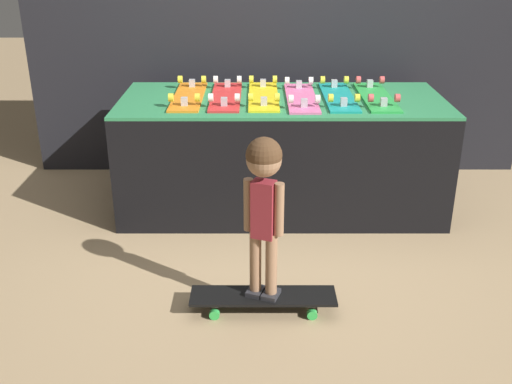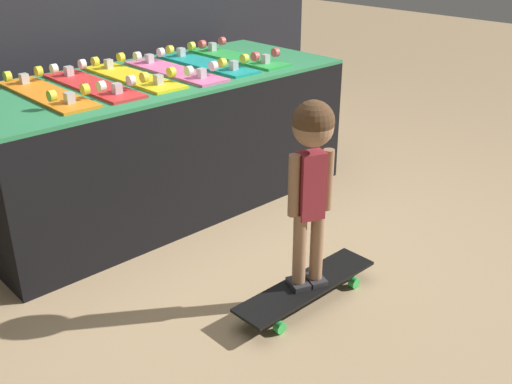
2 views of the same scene
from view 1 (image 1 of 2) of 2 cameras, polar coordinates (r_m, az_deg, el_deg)
ground_plane at (r=3.71m, az=2.52°, el=-5.36°), size 16.00×16.00×0.00m
back_wall at (r=4.65m, az=2.03°, el=17.83°), size 3.83×0.10×2.66m
display_rack at (r=4.14m, az=2.21°, el=3.73°), size 2.16×0.92×0.77m
skateboard_orange_on_rack at (r=4.07m, az=-6.66°, el=9.15°), size 0.20×0.75×0.09m
skateboard_red_on_rack at (r=4.04m, az=-3.10°, el=9.19°), size 0.20×0.75×0.09m
skateboard_yellow_on_rack at (r=4.04m, az=0.49°, el=9.23°), size 0.20×0.75×0.09m
skateboard_pink_on_rack at (r=4.02m, az=4.11°, el=9.06°), size 0.20×0.75×0.09m
skateboard_teal_on_rack at (r=4.06m, az=7.65°, el=9.10°), size 0.20×0.75×0.09m
skateboard_green_on_rack at (r=4.11m, az=11.15°, el=9.01°), size 0.20×0.75×0.09m
skateboard_on_floor at (r=3.10m, az=0.49°, el=-10.03°), size 0.74×0.18×0.09m
child at (r=2.81m, az=0.54°, el=0.32°), size 0.19×0.17×0.84m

